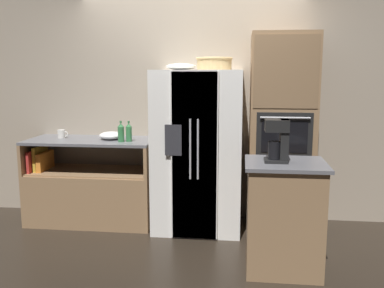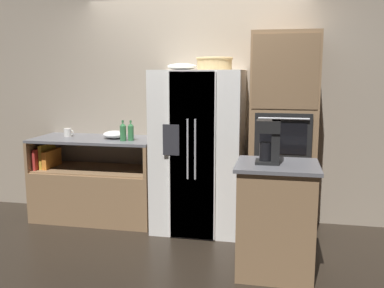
# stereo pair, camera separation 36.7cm
# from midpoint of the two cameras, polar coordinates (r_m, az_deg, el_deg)

# --- Properties ---
(ground_plane) EXTENTS (20.00, 20.00, 0.00)m
(ground_plane) POSITION_cam_midpoint_polar(r_m,az_deg,el_deg) (4.81, -2.83, -11.01)
(ground_plane) COLOR black
(wall_back) EXTENTS (12.00, 0.06, 2.80)m
(wall_back) POSITION_cam_midpoint_polar(r_m,az_deg,el_deg) (4.95, -2.11, 6.21)
(wall_back) COLOR tan
(wall_back) RESTS_ON ground_plane
(counter_left) EXTENTS (1.41, 0.67, 0.95)m
(counter_left) POSITION_cam_midpoint_polar(r_m,az_deg,el_deg) (5.07, -15.19, -6.16)
(counter_left) COLOR #93704C
(counter_left) RESTS_ON ground_plane
(refrigerator) EXTENTS (0.93, 0.80, 1.71)m
(refrigerator) POSITION_cam_midpoint_polar(r_m,az_deg,el_deg) (4.59, -1.45, -0.90)
(refrigerator) COLOR white
(refrigerator) RESTS_ON ground_plane
(wall_oven) EXTENTS (0.66, 0.71, 2.08)m
(wall_oven) POSITION_cam_midpoint_polar(r_m,az_deg,el_deg) (4.58, 9.57, 1.34)
(wall_oven) COLOR #93704C
(wall_oven) RESTS_ON ground_plane
(island_counter) EXTENTS (0.67, 0.60, 0.95)m
(island_counter) POSITION_cam_midpoint_polar(r_m,az_deg,el_deg) (3.74, 9.38, -9.50)
(island_counter) COLOR #93704C
(island_counter) RESTS_ON ground_plane
(wicker_basket) EXTENTS (0.38, 0.38, 0.13)m
(wicker_basket) POSITION_cam_midpoint_polar(r_m,az_deg,el_deg) (4.46, 0.60, 10.75)
(wicker_basket) COLOR tan
(wicker_basket) RESTS_ON refrigerator
(fruit_bowl) EXTENTS (0.32, 0.32, 0.07)m
(fruit_bowl) POSITION_cam_midpoint_polar(r_m,az_deg,el_deg) (4.57, -3.82, 10.27)
(fruit_bowl) COLOR white
(fruit_bowl) RESTS_ON refrigerator
(bottle_tall) EXTENTS (0.06, 0.06, 0.22)m
(bottle_tall) POSITION_cam_midpoint_polar(r_m,az_deg,el_deg) (4.68, -10.65, 1.54)
(bottle_tall) COLOR #33723F
(bottle_tall) RESTS_ON counter_left
(bottle_short) EXTENTS (0.07, 0.07, 0.23)m
(bottle_short) POSITION_cam_midpoint_polar(r_m,az_deg,el_deg) (4.68, -11.68, 1.51)
(bottle_short) COLOR #33723F
(bottle_short) RESTS_ON counter_left
(mug) EXTENTS (0.12, 0.09, 0.10)m
(mug) POSITION_cam_midpoint_polar(r_m,az_deg,el_deg) (5.12, -18.97, 1.27)
(mug) COLOR silver
(mug) RESTS_ON counter_left
(mixing_bowl) EXTENTS (0.26, 0.26, 0.09)m
(mixing_bowl) POSITION_cam_midpoint_polar(r_m,az_deg,el_deg) (4.88, -12.87, 1.10)
(mixing_bowl) COLOR white
(mixing_bowl) RESTS_ON counter_left
(coffee_maker) EXTENTS (0.19, 0.18, 0.36)m
(coffee_maker) POSITION_cam_midpoint_polar(r_m,az_deg,el_deg) (3.57, 8.67, 0.68)
(coffee_maker) COLOR black
(coffee_maker) RESTS_ON island_counter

